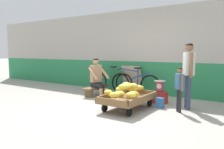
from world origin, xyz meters
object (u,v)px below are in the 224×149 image
object	(u,v)px
bicycle_far_left	(135,83)
sign_board	(132,79)
customer_adult	(189,68)
shopping_bag	(160,103)
vendor_seated	(98,77)
low_bench	(96,89)
customer_child	(179,85)
banana_cart	(128,99)
bicycle_near_left	(111,81)
weighing_scale	(160,86)
plastic_crate	(160,97)

from	to	relation	value
bicycle_far_left	sign_board	bearing A→B (deg)	133.81
customer_adult	shopping_bag	bearing A→B (deg)	-155.25
vendor_seated	shopping_bag	world-z (taller)	vendor_seated
low_bench	customer_child	bearing A→B (deg)	-10.36
bicycle_far_left	shopping_bag	size ratio (longest dim) A/B	6.91
bicycle_far_left	sign_board	size ratio (longest dim) A/B	1.88
customer_adult	vendor_seated	bearing A→B (deg)	178.35
low_bench	customer_child	world-z (taller)	customer_child
sign_board	customer_child	world-z (taller)	customer_child
banana_cart	sign_board	distance (m)	2.25
customer_adult	shopping_bag	world-z (taller)	customer_adult
banana_cart	vendor_seated	bearing A→B (deg)	151.10
bicycle_near_left	sign_board	bearing A→B (deg)	20.83
bicycle_near_left	sign_board	xyz separation A→B (m)	(0.67, 0.26, 0.09)
bicycle_far_left	customer_adult	bearing A→B (deg)	-26.04
vendor_seated	bicycle_far_left	distance (m)	1.20
banana_cart	weighing_scale	xyz separation A→B (m)	(0.36, 1.00, 0.21)
weighing_scale	shopping_bag	distance (m)	0.60
low_bench	shopping_bag	size ratio (longest dim) A/B	4.67
customer_adult	shopping_bag	xyz separation A→B (m)	(-0.57, -0.26, -0.83)
plastic_crate	customer_adult	world-z (taller)	customer_adult
banana_cart	customer_adult	distance (m)	1.56
low_bench	bicycle_far_left	world-z (taller)	bicycle_far_left
bicycle_near_left	customer_child	xyz separation A→B (m)	(2.76, -1.33, 0.26)
low_bench	bicycle_near_left	size ratio (longest dim) A/B	0.67
customer_child	banana_cart	bearing A→B (deg)	-158.70
banana_cart	vendor_seated	world-z (taller)	vendor_seated
shopping_bag	weighing_scale	bearing A→B (deg)	113.81
weighing_scale	bicycle_far_left	xyz separation A→B (m)	(-1.16, 0.75, -0.10)
customer_child	sign_board	bearing A→B (deg)	142.93
weighing_scale	bicycle_near_left	world-z (taller)	bicycle_near_left
customer_child	weighing_scale	bearing A→B (deg)	140.16
vendor_seated	bicycle_far_left	xyz separation A→B (m)	(0.80, 0.87, -0.21)
banana_cart	weighing_scale	bearing A→B (deg)	70.36
banana_cart	bicycle_near_left	world-z (taller)	bicycle_near_left
customer_adult	bicycle_far_left	bearing A→B (deg)	153.96
bicycle_near_left	bicycle_far_left	size ratio (longest dim) A/B	1.00
plastic_crate	weighing_scale	world-z (taller)	weighing_scale
weighing_scale	customer_adult	xyz separation A→B (m)	(0.77, -0.19, 0.50)
low_bench	weighing_scale	world-z (taller)	weighing_scale
sign_board	shopping_bag	xyz separation A→B (m)	(1.59, -1.45, -0.32)
bicycle_far_left	sign_board	distance (m)	0.35
weighing_scale	sign_board	size ratio (longest dim) A/B	0.34
banana_cart	weighing_scale	distance (m)	1.08
bicycle_far_left	customer_adult	size ratio (longest dim) A/B	1.08
bicycle_near_left	customer_adult	bearing A→B (deg)	-18.17
banana_cart	bicycle_far_left	world-z (taller)	bicycle_far_left
weighing_scale	sign_board	world-z (taller)	sign_board
bicycle_near_left	banana_cart	bearing A→B (deg)	-45.56
vendor_seated	customer_adult	world-z (taller)	customer_adult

